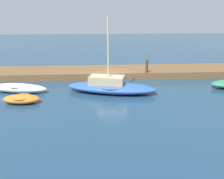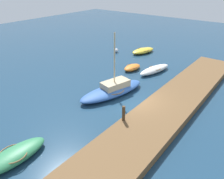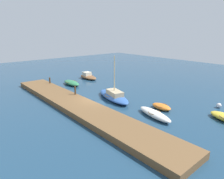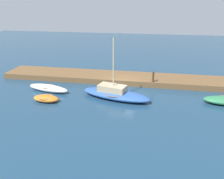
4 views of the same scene
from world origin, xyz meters
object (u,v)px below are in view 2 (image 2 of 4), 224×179
rowboat_yellow (143,51)px  mooring_post_mid_west (124,113)px  rowboat_white (155,70)px  marker_buoy (116,51)px  rowboat_green (14,156)px  sailboat_blue (113,90)px  dinghy_orange (132,67)px

rowboat_yellow → mooring_post_mid_west: (-15.33, -7.59, 0.82)m
rowboat_white → marker_buoy: rowboat_white is taller
rowboat_green → rowboat_white: size_ratio=0.88×
marker_buoy → sailboat_blue: bearing=-144.5°
mooring_post_mid_west → marker_buoy: size_ratio=2.01×
sailboat_blue → mooring_post_mid_west: sailboat_blue is taller
sailboat_blue → rowboat_green: bearing=-163.5°
rowboat_green → rowboat_white: (16.59, -0.05, -0.01)m
rowboat_white → marker_buoy: (3.08, 7.56, -0.06)m
rowboat_yellow → dinghy_orange: (-6.06, -2.22, -0.03)m
rowboat_yellow → marker_buoy: 3.67m
rowboat_green → rowboat_white: rowboat_green is taller
sailboat_blue → rowboat_white: bearing=9.7°
sailboat_blue → rowboat_yellow: bearing=32.6°
sailboat_blue → rowboat_white: sailboat_blue is taller
marker_buoy → dinghy_orange: bearing=-127.2°
sailboat_blue → rowboat_yellow: 12.66m
dinghy_orange → mooring_post_mid_west: 10.75m
sailboat_blue → dinghy_orange: (5.94, 1.83, -0.18)m
rowboat_green → dinghy_orange: rowboat_green is taller
rowboat_white → dinghy_orange: bearing=122.5°
rowboat_white → dinghy_orange: size_ratio=1.85×
rowboat_green → rowboat_white: 16.59m
rowboat_yellow → dinghy_orange: bearing=-146.3°
rowboat_white → dinghy_orange: (-0.88, 2.33, -0.04)m
rowboat_yellow → dinghy_orange: size_ratio=1.60×
rowboat_white → dinghy_orange: rowboat_white is taller
rowboat_yellow → marker_buoy: bearing=138.4°
mooring_post_mid_west → dinghy_orange: bearing=30.1°
rowboat_white → marker_buoy: bearing=79.6°
sailboat_blue → marker_buoy: sailboat_blue is taller
sailboat_blue → dinghy_orange: sailboat_blue is taller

